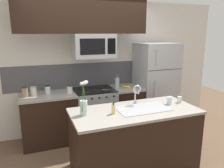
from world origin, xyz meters
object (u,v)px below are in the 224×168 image
french_press (117,82)px  spare_glass (179,100)px  drinking_glass (169,101)px  refrigerator (155,85)px  sink_faucet (137,92)px  storage_jar_medium (33,91)px  storage_jar_tall (25,92)px  storage_jar_squat (70,89)px  dish_soap_bottle (113,109)px  microwave (94,46)px  stove_range (95,112)px  flower_vase (84,106)px  banana_bunch (127,87)px  storage_jar_short (48,90)px

french_press → spare_glass: 1.37m
drinking_glass → french_press: bearing=105.2°
refrigerator → sink_faucet: size_ratio=5.79×
storage_jar_medium → sink_faucet: (1.45, -1.07, 0.12)m
storage_jar_medium → storage_jar_tall: bearing=-156.4°
storage_jar_tall → storage_jar_squat: bearing=-1.1°
dish_soap_bottle → refrigerator: bearing=42.1°
microwave → spare_glass: microwave is taller
storage_jar_medium → storage_jar_squat: storage_jar_medium is taller
stove_range → sink_faucet: size_ratio=3.04×
stove_range → storage_jar_medium: bearing=178.0°
refrigerator → flower_vase: 2.20m
refrigerator → banana_bunch: size_ratio=9.35×
microwave → flower_vase: size_ratio=1.58×
stove_range → storage_jar_squat: bearing=-175.4°
storage_jar_tall → french_press: bearing=2.8°
banana_bunch → dish_soap_bottle: 1.44m
banana_bunch → sink_faucet: bearing=-106.5°
spare_glass → banana_bunch: bearing=108.6°
storage_jar_short → flower_vase: 1.28m
refrigerator → drinking_glass: 1.33m
microwave → french_press: 0.89m
stove_range → banana_bunch: size_ratio=4.91×
storage_jar_tall → microwave: bearing=0.1°
storage_jar_medium → spare_glass: 2.46m
storage_jar_tall → sink_faucet: 1.89m
refrigerator → banana_bunch: 0.69m
refrigerator → drinking_glass: bearing=-112.2°
flower_vase → sink_faucet: bearing=10.5°
stove_range → microwave: microwave is taller
sink_faucet → drinking_glass: sink_faucet is taller
storage_jar_tall → dish_soap_bottle: bearing=-48.4°
refrigerator → sink_faucet: bearing=-132.8°
microwave → spare_glass: bearing=-48.6°
refrigerator → storage_jar_squat: 1.82m
storage_jar_tall → dish_soap_bottle: (1.12, -1.26, -0.02)m
french_press → flower_vase: size_ratio=0.57×
refrigerator → dish_soap_bottle: refrigerator is taller
sink_faucet → dish_soap_bottle: (-0.47, -0.25, -0.13)m
stove_range → storage_jar_medium: 1.21m
microwave → banana_bunch: 1.04m
storage_jar_squat → spare_glass: size_ratio=1.46×
spare_glass → sink_faucet: bearing=166.2°
drinking_glass → flower_vase: size_ratio=0.25×
drinking_glass → flower_vase: flower_vase is taller
flower_vase → drinking_glass: bearing=-0.8°
storage_jar_tall → spare_glass: size_ratio=1.87×
microwave → french_press: bearing=9.3°
banana_bunch → drinking_glass: size_ratio=1.62×
spare_glass → dish_soap_bottle: bearing=-175.5°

